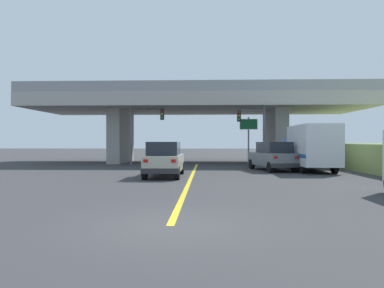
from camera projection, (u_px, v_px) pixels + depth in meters
ground at (198, 163)px, 36.31m from camera, size 160.00×160.00×0.00m
overpass_bridge at (198, 109)px, 36.28m from camera, size 31.56×10.96×7.20m
lane_divider_stripe at (191, 177)px, 21.18m from camera, size 0.20×24.78×0.01m
suv_lead at (165, 159)px, 21.34m from camera, size 1.99×4.79×2.02m
suv_crossing at (273, 156)px, 25.97m from camera, size 2.93×5.07×2.02m
box_truck at (310, 147)px, 25.71m from camera, size 2.33×7.41×3.15m
traffic_signal_nearside at (255, 126)px, 31.04m from camera, size 2.34×0.36×5.33m
traffic_signal_farside at (142, 124)px, 32.01m from camera, size 2.97×0.36×5.63m
highway_sign at (249, 130)px, 33.35m from camera, size 1.60×0.17×4.26m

